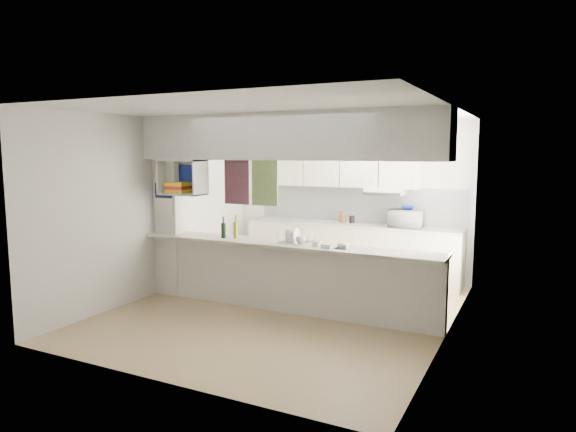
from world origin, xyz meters
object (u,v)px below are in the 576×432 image
Objects in this scene: bowl at (408,208)px; wine_bottles at (230,230)px; microwave at (406,218)px; dish_rack at (295,237)px.

wine_bottles is at bearing -133.60° from bowl.
microwave is 2.26m from dish_rack.
dish_rack is 0.98m from wine_bottles.
bowl reaches higher than microwave.
dish_rack is 1.23× the size of wine_bottles.
wine_bottles reaches higher than dish_rack.
microwave is 2.35× the size of bowl.
bowl is at bearing 168.53° from microwave.
dish_rack is at bearing -116.29° from bowl.
dish_rack is at bearing 64.42° from microwave.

